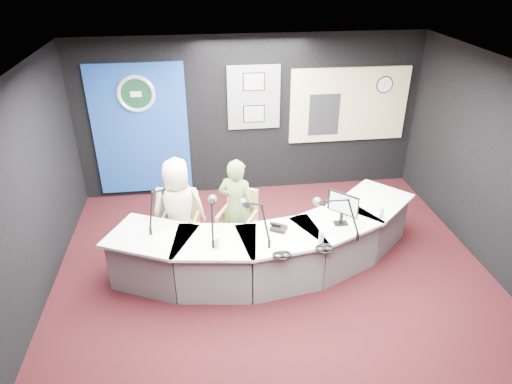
{
  "coord_description": "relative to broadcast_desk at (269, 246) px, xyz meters",
  "views": [
    {
      "loc": [
        -0.91,
        -4.58,
        4.04
      ],
      "look_at": [
        -0.2,
        0.8,
        1.1
      ],
      "focal_mm": 32.0,
      "sensor_mm": 36.0,
      "label": 1
    }
  ],
  "objects": [
    {
      "name": "ground",
      "position": [
        0.05,
        -0.55,
        -0.38
      ],
      "size": [
        6.0,
        6.0,
        0.0
      ],
      "primitive_type": "plane",
      "color": "black",
      "rests_on": "ground"
    },
    {
      "name": "ceiling",
      "position": [
        0.05,
        -0.55,
        2.42
      ],
      "size": [
        6.0,
        6.0,
        0.02
      ],
      "primitive_type": "cube",
      "color": "silver",
      "rests_on": "ground"
    },
    {
      "name": "wall_back",
      "position": [
        0.05,
        2.45,
        1.02
      ],
      "size": [
        6.0,
        0.02,
        2.8
      ],
      "primitive_type": "cube",
      "color": "black",
      "rests_on": "ground"
    },
    {
      "name": "wall_left",
      "position": [
        -2.95,
        -0.55,
        1.02
      ],
      "size": [
        0.02,
        6.0,
        2.8
      ],
      "primitive_type": "cube",
      "color": "black",
      "rests_on": "ground"
    },
    {
      "name": "broadcast_desk",
      "position": [
        0.0,
        0.0,
        0.0
      ],
      "size": [
        4.5,
        1.9,
        0.75
      ],
      "primitive_type": null,
      "color": "silver",
      "rests_on": "ground"
    },
    {
      "name": "backdrop_panel",
      "position": [
        -1.85,
        2.42,
        0.88
      ],
      "size": [
        1.6,
        0.05,
        2.3
      ],
      "primitive_type": "cube",
      "color": "navy",
      "rests_on": "wall_back"
    },
    {
      "name": "agency_seal",
      "position": [
        -1.85,
        2.38,
        1.52
      ],
      "size": [
        0.63,
        0.07,
        0.63
      ],
      "primitive_type": "torus",
      "rotation": [
        1.57,
        0.0,
        0.0
      ],
      "color": "silver",
      "rests_on": "backdrop_panel"
    },
    {
      "name": "seal_center",
      "position": [
        -1.85,
        2.38,
        1.52
      ],
      "size": [
        0.48,
        0.01,
        0.48
      ],
      "primitive_type": "cylinder",
      "rotation": [
        1.57,
        0.0,
        0.0
      ],
      "color": "black",
      "rests_on": "backdrop_panel"
    },
    {
      "name": "pinboard",
      "position": [
        0.1,
        2.42,
        1.38
      ],
      "size": [
        0.9,
        0.04,
        1.1
      ],
      "primitive_type": "cube",
      "color": "slate",
      "rests_on": "wall_back"
    },
    {
      "name": "framed_photo_upper",
      "position": [
        0.1,
        2.39,
        1.65
      ],
      "size": [
        0.34,
        0.02,
        0.27
      ],
      "primitive_type": "cube",
      "color": "gray",
      "rests_on": "pinboard"
    },
    {
      "name": "framed_photo_lower",
      "position": [
        0.1,
        2.39,
        1.09
      ],
      "size": [
        0.34,
        0.02,
        0.27
      ],
      "primitive_type": "cube",
      "color": "gray",
      "rests_on": "pinboard"
    },
    {
      "name": "booth_window_frame",
      "position": [
        1.8,
        2.42,
        1.18
      ],
      "size": [
        2.12,
        0.06,
        1.32
      ],
      "primitive_type": "cube",
      "color": "#CAB57E",
      "rests_on": "wall_back"
    },
    {
      "name": "booth_glow",
      "position": [
        1.8,
        2.41,
        1.18
      ],
      "size": [
        2.0,
        0.02,
        1.2
      ],
      "primitive_type": "cube",
      "color": "beige",
      "rests_on": "booth_window_frame"
    },
    {
      "name": "equipment_rack",
      "position": [
        1.35,
        2.39,
        1.03
      ],
      "size": [
        0.55,
        0.02,
        0.75
      ],
      "primitive_type": "cube",
      "color": "black",
      "rests_on": "booth_window_frame"
    },
    {
      "name": "wall_clock",
      "position": [
        2.4,
        2.39,
        1.52
      ],
      "size": [
        0.28,
        0.01,
        0.28
      ],
      "primitive_type": "cylinder",
      "rotation": [
        1.57,
        0.0,
        0.0
      ],
      "color": "white",
      "rests_on": "booth_window_frame"
    },
    {
      "name": "armchair_left",
      "position": [
        -1.22,
        0.48,
        0.11
      ],
      "size": [
        0.64,
        0.64,
        0.97
      ],
      "primitive_type": null,
      "rotation": [
        0.0,
        0.0,
        -0.2
      ],
      "color": "tan",
      "rests_on": "ground"
    },
    {
      "name": "armchair_right",
      "position": [
        -0.4,
        0.47,
        0.13
      ],
      "size": [
        0.77,
        0.77,
        1.02
      ],
      "primitive_type": null,
      "rotation": [
        0.0,
        0.0,
        -0.48
      ],
      "color": "tan",
      "rests_on": "ground"
    },
    {
      "name": "draped_jacket",
      "position": [
        -1.29,
        0.72,
        0.24
      ],
      "size": [
        0.51,
        0.2,
        0.7
      ],
      "primitive_type": "cube",
      "rotation": [
        0.0,
        0.0,
        -0.2
      ],
      "color": "#686358",
      "rests_on": "armchair_left"
    },
    {
      "name": "person_man",
      "position": [
        -1.22,
        0.48,
        0.39
      ],
      "size": [
        0.77,
        0.52,
        1.54
      ],
      "primitive_type": "imported",
      "rotation": [
        0.0,
        0.0,
        3.18
      ],
      "color": "beige",
      "rests_on": "ground"
    },
    {
      "name": "person_woman",
      "position": [
        -0.4,
        0.47,
        0.37
      ],
      "size": [
        0.65,
        0.56,
        1.49
      ],
      "primitive_type": "imported",
      "rotation": [
        0.0,
        0.0,
        2.69
      ],
      "color": "olive",
      "rests_on": "ground"
    },
    {
      "name": "computer_monitor",
      "position": [
        0.94,
        -0.15,
        0.7
      ],
      "size": [
        0.34,
        0.34,
        0.31
      ],
      "primitive_type": "cube",
      "rotation": [
        0.0,
        0.0,
        -0.78
      ],
      "color": "black",
      "rests_on": "broadcast_desk"
    },
    {
      "name": "desk_phone",
      "position": [
        0.09,
        -0.18,
        0.4
      ],
      "size": [
        0.26,
        0.24,
        0.05
      ],
      "primitive_type": "cube",
      "rotation": [
        0.0,
        0.0,
        -0.51
      ],
      "color": "black",
      "rests_on": "broadcast_desk"
    },
    {
      "name": "headphones_near",
      "position": [
        0.58,
        -0.68,
        0.39
      ],
      "size": [
        0.23,
        0.23,
        0.04
      ],
      "primitive_type": "torus",
      "color": "black",
      "rests_on": "broadcast_desk"
    },
    {
      "name": "headphones_far",
      "position": [
        0.03,
        -0.75,
        0.39
      ],
      "size": [
        0.2,
        0.2,
        0.03
      ],
      "primitive_type": "torus",
      "color": "black",
      "rests_on": "broadcast_desk"
    },
    {
      "name": "paper_stack",
      "position": [
        -1.41,
        -0.25,
        0.38
      ],
      "size": [
        0.24,
        0.33,
        0.0
      ],
      "primitive_type": "cube",
      "rotation": [
        0.0,
        0.0,
        -0.06
      ],
      "color": "white",
      "rests_on": "broadcast_desk"
    },
    {
      "name": "notepad",
      "position": [
        -0.64,
        -0.6,
        0.38
      ],
      "size": [
        0.24,
        0.31,
        0.0
      ],
      "primitive_type": "cube",
      "rotation": [
        0.0,
        0.0,
        0.16
      ],
      "color": "white",
      "rests_on": "broadcast_desk"
    },
    {
      "name": "boom_mic_a",
      "position": [
        -1.46,
        0.22,
        0.68
      ],
      "size": [
        0.34,
        0.7,
        0.6
      ],
      "primitive_type": null,
      "color": "black",
      "rests_on": "broadcast_desk"
    },
    {
      "name": "boom_mic_b",
      "position": [
        -0.76,
        -0.16,
        0.68
      ],
      "size": [
        0.16,
        0.74,
        0.6
      ],
      "primitive_type": null,
      "color": "black",
      "rests_on": "broadcast_desk"
    },
    {
      "name": "boom_mic_c",
      "position": [
        -0.22,
        -0.28,
        0.68
      ],
      "size": [
        0.38,
        0.68,
        0.6
      ],
      "primitive_type": null,
      "color": "black",
      "rests_on": "broadcast_desk"
    },
    {
      "name": "boom_mic_d",
      "position": [
        0.82,
        -0.32,
        0.68
      ],
      "size": [
        0.55,
        0.57,
        0.6
      ],
      "primitive_type": null,
      "color": "black",
      "rests_on": "broadcast_desk"
    },
    {
      "name": "water_bottles",
      "position": [
        0.41,
        -0.26,
        0.46
      ],
      "size": [
        2.32,
        0.63,
        0.18
      ],
      "primitive_type": null,
      "color": "silver",
      "rests_on": "broadcast_desk"
    }
  ]
}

